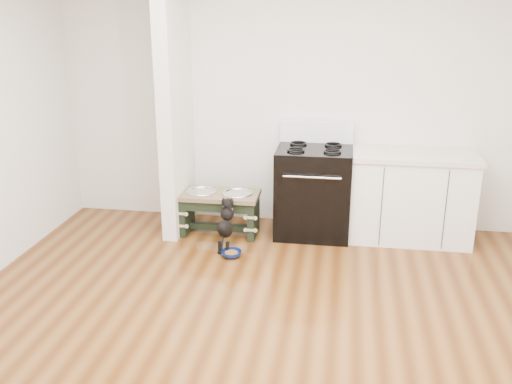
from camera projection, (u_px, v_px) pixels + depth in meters
The scene contains 8 objects.
ground at pixel (257, 346), 4.07m from camera, with size 5.00×5.00×0.00m, color #4D280D.
room_shell at pixel (258, 122), 3.55m from camera, with size 5.00×5.00×5.00m.
partition_wall at pixel (175, 103), 5.78m from camera, with size 0.15×0.80×2.70m, color silver.
oven_range at pixel (313, 190), 5.90m from camera, with size 0.76×0.69×1.14m.
cabinet_run at pixel (410, 196), 5.78m from camera, with size 1.24×0.64×0.91m.
dog_feeder at pixel (220, 205), 5.93m from camera, with size 0.82×0.44×0.47m.
puppy at pixel (226, 223), 5.57m from camera, with size 0.14×0.42×0.50m.
floor_bowl at pixel (231, 254), 5.46m from camera, with size 0.23×0.23×0.06m.
Camera 1 is at (0.54, -3.46, 2.34)m, focal length 40.00 mm.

